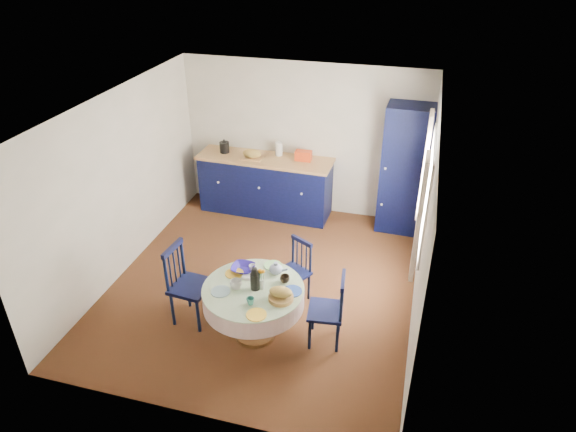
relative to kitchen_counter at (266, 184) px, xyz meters
The scene contains 17 objects.
floor 2.11m from the kitchen_counter, 73.60° to the right, with size 4.50×4.50×0.00m, color black.
ceiling 2.85m from the kitchen_counter, 73.60° to the right, with size 4.50×4.50×0.00m, color white.
wall_back 0.98m from the kitchen_counter, 26.69° to the left, with size 4.00×0.02×2.50m, color beige.
wall_left 2.53m from the kitchen_counter, 125.98° to the right, with size 0.02×4.50×2.50m, color beige.
wall_right 3.32m from the kitchen_counter, 37.26° to the right, with size 0.02×4.50×2.50m, color beige.
window 3.19m from the kitchen_counter, 33.27° to the right, with size 0.10×1.74×1.45m.
kitchen_counter is the anchor object (origin of this frame).
pantry_cabinet 2.30m from the kitchen_counter, ahead, with size 0.73×0.54×2.04m.
dining_table 3.06m from the kitchen_counter, 74.95° to the right, with size 1.17×1.17×0.98m.
chair_left 2.87m from the kitchen_counter, 91.74° to the right, with size 0.48×0.50×1.03m.
chair_far 2.39m from the kitchen_counter, 63.61° to the right, with size 0.51×0.50×0.85m.
chair_right 3.26m from the kitchen_counter, 59.75° to the right, with size 0.44×0.46×0.93m.
mug_a 3.08m from the kitchen_counter, 78.75° to the right, with size 0.14×0.14×0.11m, color silver.
mug_b 3.35m from the kitchen_counter, 75.32° to the right, with size 0.09×0.09×0.08m, color #327B6E.
mug_c 2.98m from the kitchen_counter, 68.21° to the right, with size 0.11×0.11×0.09m, color black.
mug_d 2.74m from the kitchen_counter, 75.74° to the right, with size 0.09×0.09×0.08m, color silver.
cobalt_bowl 2.74m from the kitchen_counter, 78.09° to the right, with size 0.28×0.28×0.07m, color navy.
Camera 1 is at (1.81, -5.37, 4.32)m, focal length 32.00 mm.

